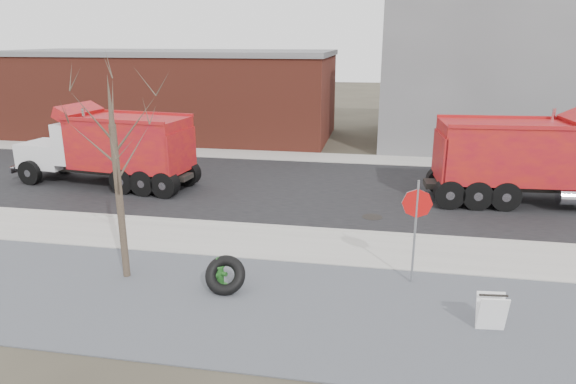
% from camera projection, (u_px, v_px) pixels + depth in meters
% --- Properties ---
extents(ground, '(120.00, 120.00, 0.00)m').
position_uv_depth(ground, '(268.00, 247.00, 15.31)').
color(ground, '#383328').
rests_on(ground, ground).
extents(gravel_verge, '(60.00, 5.00, 0.03)m').
position_uv_depth(gravel_verge, '(236.00, 304.00, 12.01)').
color(gravel_verge, slate).
rests_on(gravel_verge, ground).
extents(sidewalk, '(60.00, 2.50, 0.06)m').
position_uv_depth(sidewalk, '(270.00, 243.00, 15.53)').
color(sidewalk, '#9E9B93').
rests_on(sidewalk, ground).
extents(curb, '(60.00, 0.15, 0.11)m').
position_uv_depth(curb, '(278.00, 227.00, 16.75)').
color(curb, '#9E9B93').
rests_on(curb, ground).
extents(road, '(60.00, 9.40, 0.02)m').
position_uv_depth(road, '(301.00, 188.00, 21.24)').
color(road, black).
rests_on(road, ground).
extents(far_sidewalk, '(60.00, 2.00, 0.06)m').
position_uv_depth(far_sidewalk, '(318.00, 157.00, 26.60)').
color(far_sidewalk, '#9E9B93').
rests_on(far_sidewalk, ground).
extents(building_grey, '(12.00, 10.00, 8.00)m').
position_uv_depth(building_grey, '(487.00, 74.00, 29.57)').
color(building_grey, slate).
rests_on(building_grey, ground).
extents(building_brick, '(20.20, 8.20, 5.30)m').
position_uv_depth(building_brick, '(171.00, 93.00, 32.27)').
color(building_brick, maroon).
rests_on(building_brick, ground).
extents(bare_tree, '(3.20, 3.20, 5.20)m').
position_uv_depth(bare_tree, '(115.00, 153.00, 12.45)').
color(bare_tree, '#382D23').
rests_on(bare_tree, ground).
extents(fire_hydrant, '(0.47, 0.46, 0.83)m').
position_uv_depth(fire_hydrant, '(219.00, 274.00, 12.69)').
color(fire_hydrant, '#266526').
rests_on(fire_hydrant, ground).
extents(truck_tire, '(1.05, 0.89, 0.96)m').
position_uv_depth(truck_tire, '(225.00, 275.00, 12.49)').
color(truck_tire, black).
rests_on(truck_tire, ground).
extents(stop_sign, '(0.74, 0.06, 2.71)m').
position_uv_depth(stop_sign, '(416.00, 214.00, 12.53)').
color(stop_sign, gray).
rests_on(stop_sign, ground).
extents(sandwich_board, '(0.62, 0.43, 0.82)m').
position_uv_depth(sandwich_board, '(491.00, 312.00, 10.81)').
color(sandwich_board, white).
rests_on(sandwich_board, ground).
extents(dump_truck_red_a, '(8.59, 2.88, 3.45)m').
position_uv_depth(dump_truck_red_a, '(537.00, 158.00, 18.81)').
color(dump_truck_red_a, black).
rests_on(dump_truck_red_a, ground).
extents(dump_truck_red_b, '(7.94, 3.16, 3.32)m').
position_uv_depth(dump_truck_red_b, '(110.00, 146.00, 21.21)').
color(dump_truck_red_b, black).
rests_on(dump_truck_red_b, ground).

